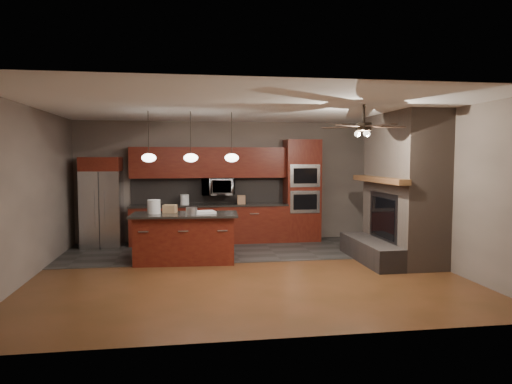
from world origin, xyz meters
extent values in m
plane|color=brown|center=(0.00, 0.00, 0.00)|extent=(7.00, 7.00, 0.00)
cube|color=white|center=(0.00, 0.00, 2.80)|extent=(7.00, 6.00, 0.02)
cube|color=gray|center=(0.00, 3.00, 1.40)|extent=(7.00, 0.02, 2.80)
cube|color=gray|center=(3.50, 0.00, 1.40)|extent=(0.02, 6.00, 2.80)
cube|color=gray|center=(-3.50, 0.00, 1.40)|extent=(0.02, 6.00, 2.80)
cube|color=#34322F|center=(0.00, 1.80, 0.01)|extent=(7.00, 2.40, 0.01)
cube|color=#6F5C4F|center=(3.10, 0.40, 1.40)|extent=(0.80, 2.00, 2.80)
cube|color=#3E3532|center=(2.45, 0.40, 0.20)|extent=(0.50, 2.00, 0.40)
cube|color=#2D2D30|center=(2.72, 0.40, 0.83)|extent=(0.05, 1.20, 0.95)
cube|color=black|center=(2.70, 0.40, 0.83)|extent=(0.02, 1.00, 0.75)
cube|color=brown|center=(2.60, 0.40, 1.55)|extent=(0.22, 2.10, 0.10)
cube|color=maroon|center=(-0.48, 2.70, 0.43)|extent=(3.55, 0.60, 0.86)
cube|color=black|center=(-0.48, 2.70, 0.88)|extent=(3.59, 0.64, 0.04)
cube|color=black|center=(-0.48, 2.98, 1.20)|extent=(3.55, 0.03, 0.60)
cube|color=maroon|center=(-0.48, 2.83, 1.85)|extent=(3.55, 0.35, 0.70)
cube|color=maroon|center=(1.70, 2.70, 1.19)|extent=(0.80, 0.60, 2.38)
cube|color=silver|center=(1.70, 2.40, 0.95)|extent=(0.70, 0.03, 0.52)
cube|color=black|center=(1.70, 2.38, 0.95)|extent=(0.55, 0.02, 0.35)
cube|color=silver|center=(1.70, 2.40, 1.55)|extent=(0.70, 0.03, 0.52)
cube|color=black|center=(1.70, 2.38, 1.55)|extent=(0.55, 0.02, 0.35)
imported|color=silver|center=(-0.27, 2.75, 1.30)|extent=(0.73, 0.41, 0.50)
cube|color=silver|center=(-2.82, 2.62, 0.84)|extent=(0.84, 0.72, 1.67)
cube|color=#2D2D30|center=(-2.82, 2.26, 0.84)|extent=(0.02, 0.02, 1.65)
cube|color=silver|center=(-2.92, 2.25, 0.89)|extent=(0.03, 0.03, 0.84)
cube|color=silver|center=(-2.72, 2.25, 0.89)|extent=(0.03, 0.03, 0.84)
cube|color=maroon|center=(-2.82, 2.62, 1.82)|extent=(0.84, 0.72, 0.30)
cube|color=maroon|center=(-1.02, 0.83, 0.44)|extent=(1.86, 0.87, 0.88)
cube|color=black|center=(-1.02, 0.83, 0.90)|extent=(2.02, 1.02, 0.04)
cylinder|color=silver|center=(-1.59, 0.92, 1.05)|extent=(0.27, 0.27, 0.26)
cylinder|color=silver|center=(-0.90, 0.63, 0.99)|extent=(0.23, 0.23, 0.14)
cube|color=white|center=(-0.69, 0.81, 0.94)|extent=(0.50, 0.39, 0.04)
cube|color=#9B7550|center=(-1.30, 1.01, 1.00)|extent=(0.28, 0.24, 0.15)
cylinder|color=white|center=(-1.03, 2.70, 1.01)|extent=(0.25, 0.25, 0.23)
cube|color=#A77956|center=(0.26, 2.65, 1.00)|extent=(0.19, 0.15, 0.20)
cylinder|color=black|center=(-1.65, 0.70, 2.41)|extent=(0.01, 0.01, 0.78)
ellipsoid|color=white|center=(-1.65, 0.70, 1.96)|extent=(0.26, 0.26, 0.16)
cylinder|color=black|center=(-0.90, 0.70, 2.41)|extent=(0.01, 0.01, 0.78)
ellipsoid|color=white|center=(-0.90, 0.70, 1.96)|extent=(0.26, 0.26, 0.16)
cylinder|color=black|center=(-0.15, 0.70, 2.41)|extent=(0.01, 0.01, 0.78)
ellipsoid|color=white|center=(-0.15, 0.70, 1.96)|extent=(0.26, 0.26, 0.16)
cylinder|color=black|center=(1.80, -0.80, 2.65)|extent=(0.04, 0.04, 0.30)
cylinder|color=black|center=(1.80, -0.80, 2.45)|extent=(0.24, 0.24, 0.12)
cube|color=black|center=(2.18, -0.80, 2.45)|extent=(0.60, 0.12, 0.01)
cube|color=black|center=(1.92, -0.44, 2.45)|extent=(0.30, 0.61, 0.01)
cube|color=black|center=(1.49, -0.58, 2.45)|extent=(0.56, 0.45, 0.01)
cube|color=black|center=(1.49, -1.02, 2.45)|extent=(0.56, 0.45, 0.01)
cube|color=black|center=(1.92, -1.16, 2.45)|extent=(0.30, 0.61, 0.01)
camera|label=1|loc=(-0.98, -7.72, 1.96)|focal=32.00mm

